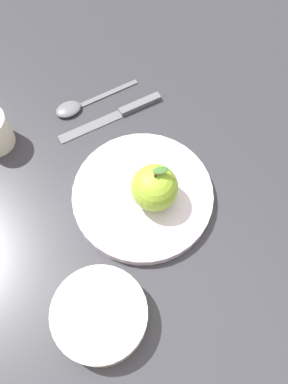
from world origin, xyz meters
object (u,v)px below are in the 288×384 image
object	(u,v)px
side_bowl	(100,315)
spoon	(77,106)
dinner_plate	(144,194)
knife	(120,113)
apple	(155,188)

from	to	relation	value
side_bowl	spoon	size ratio (longest dim) A/B	0.82
dinner_plate	side_bowl	bearing A→B (deg)	-148.12
dinner_plate	knife	bearing A→B (deg)	64.58
knife	spoon	xyz separation A→B (m)	(-0.05, 0.06, 0.00)
dinner_plate	spoon	world-z (taller)	dinner_plate
apple	spoon	xyz separation A→B (m)	(0.02, 0.24, -0.05)
apple	knife	xyz separation A→B (m)	(0.07, 0.17, -0.05)
apple	knife	world-z (taller)	apple
dinner_plate	spoon	distance (m)	0.22
dinner_plate	spoon	size ratio (longest dim) A/B	1.38
dinner_plate	apple	distance (m)	0.05
side_bowl	knife	size ratio (longest dim) A/B	0.68
apple	side_bowl	bearing A→B (deg)	-153.36
apple	side_bowl	world-z (taller)	apple
knife	spoon	distance (m)	0.08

